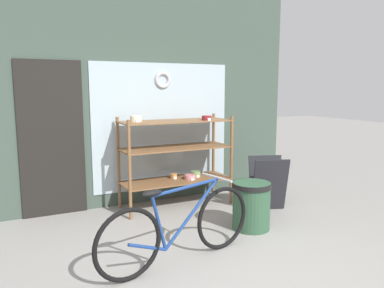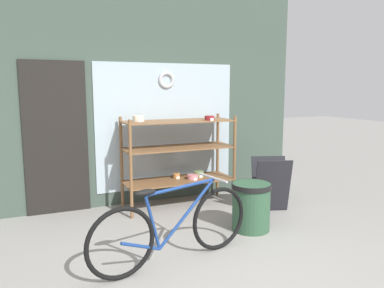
# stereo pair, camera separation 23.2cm
# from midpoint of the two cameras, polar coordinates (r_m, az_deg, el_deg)

# --- Properties ---
(ground_plane) EXTENTS (30.00, 30.00, 0.00)m
(ground_plane) POSITION_cam_midpoint_polar(r_m,az_deg,el_deg) (3.76, 6.29, -18.99)
(ground_plane) COLOR gray
(storefront_facade) EXTENTS (4.78, 0.13, 3.82)m
(storefront_facade) POSITION_cam_midpoint_polar(r_m,az_deg,el_deg) (5.68, -8.15, 9.66)
(storefront_facade) COLOR #3D4C42
(storefront_facade) RESTS_ON ground_plane
(display_case) EXTENTS (1.61, 0.59, 1.35)m
(display_case) POSITION_cam_midpoint_polar(r_m,az_deg,el_deg) (5.45, -3.63, -1.22)
(display_case) COLOR brown
(display_case) RESTS_ON ground_plane
(bicycle) EXTENTS (1.80, 0.53, 0.82)m
(bicycle) POSITION_cam_midpoint_polar(r_m,az_deg,el_deg) (3.78, -3.77, -12.66)
(bicycle) COLOR black
(bicycle) RESTS_ON ground_plane
(sandwich_board) EXTENTS (0.59, 0.52, 0.75)m
(sandwich_board) POSITION_cam_midpoint_polar(r_m,az_deg,el_deg) (5.45, 10.32, -5.92)
(sandwich_board) COLOR #232328
(sandwich_board) RESTS_ON ground_plane
(trash_bin) EXTENTS (0.49, 0.49, 0.59)m
(trash_bin) POSITION_cam_midpoint_polar(r_m,az_deg,el_deg) (4.71, 7.63, -8.99)
(trash_bin) COLOR #2D5138
(trash_bin) RESTS_ON ground_plane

